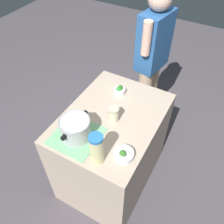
# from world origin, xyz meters

# --- Properties ---
(ground_plane) EXTENTS (8.00, 8.00, 0.00)m
(ground_plane) POSITION_xyz_m (0.00, 0.00, 0.00)
(ground_plane) COLOR #4E474E
(counter_slab) EXTENTS (1.00, 0.74, 0.91)m
(counter_slab) POSITION_xyz_m (0.00, 0.00, 0.46)
(counter_slab) COLOR tan
(counter_slab) RESTS_ON ground_plane
(dish_cloth) EXTENTS (0.34, 0.34, 0.01)m
(dish_cloth) POSITION_xyz_m (-0.31, 0.13, 0.91)
(dish_cloth) COLOR #73B77F
(dish_cloth) RESTS_ON counter_slab
(cooking_pot) EXTENTS (0.30, 0.23, 0.17)m
(cooking_pot) POSITION_xyz_m (-0.31, 0.13, 1.00)
(cooking_pot) COLOR #B7B7BC
(cooking_pot) RESTS_ON dish_cloth
(lemonade_pitcher) EXTENTS (0.10, 0.10, 0.25)m
(lemonade_pitcher) POSITION_xyz_m (-0.41, -0.11, 1.04)
(lemonade_pitcher) COLOR beige
(lemonade_pitcher) RESTS_ON counter_slab
(mason_jar) EXTENTS (0.09, 0.09, 0.13)m
(mason_jar) POSITION_xyz_m (-0.03, -0.03, 0.97)
(mason_jar) COLOR beige
(mason_jar) RESTS_ON counter_slab
(broccoli_bowl_front) EXTENTS (0.10, 0.10, 0.07)m
(broccoli_bowl_front) POSITION_xyz_m (0.28, 0.08, 0.94)
(broccoli_bowl_front) COLOR silver
(broccoli_bowl_front) RESTS_ON counter_slab
(broccoli_bowl_center) EXTENTS (0.14, 0.14, 0.07)m
(broccoli_bowl_center) POSITION_xyz_m (-0.30, -0.26, 0.94)
(broccoli_bowl_center) COLOR silver
(broccoli_bowl_center) RESTS_ON counter_slab
(person_cook) EXTENTS (0.50, 0.26, 1.66)m
(person_cook) POSITION_xyz_m (0.81, -0.00, 0.92)
(person_cook) COLOR tan
(person_cook) RESTS_ON ground_plane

